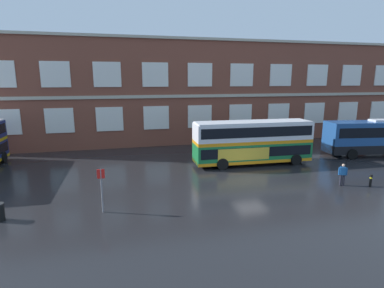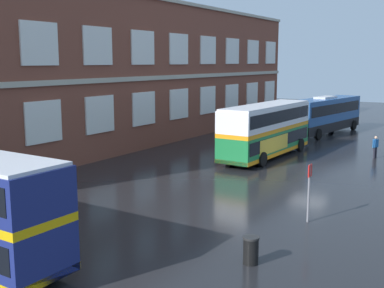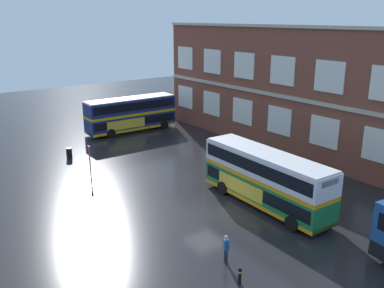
{
  "view_description": "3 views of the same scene",
  "coord_description": "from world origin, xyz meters",
  "px_view_note": "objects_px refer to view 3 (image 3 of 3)",
  "views": [
    {
      "loc": [
        -10.42,
        -21.76,
        7.86
      ],
      "look_at": [
        -3.83,
        4.48,
        2.14
      ],
      "focal_mm": 28.66,
      "sensor_mm": 36.0,
      "label": 1
    },
    {
      "loc": [
        -32.49,
        -10.46,
        7.27
      ],
      "look_at": [
        -8.85,
        4.12,
        2.57
      ],
      "focal_mm": 45.64,
      "sensor_mm": 36.0,
      "label": 2
    },
    {
      "loc": [
        21.37,
        -17.11,
        13.34
      ],
      "look_at": [
        -4.52,
        2.2,
        3.49
      ],
      "focal_mm": 39.18,
      "sensor_mm": 36.0,
      "label": 3
    }
  ],
  "objects_px": {
    "bus_stand_flag": "(90,158)",
    "double_decker_near": "(131,114)",
    "safety_bollard_west": "(240,275)",
    "double_decker_middle": "(266,178)",
    "waiting_passenger": "(226,248)",
    "station_litter_bin": "(69,153)"
  },
  "relations": [
    {
      "from": "bus_stand_flag",
      "to": "double_decker_near",
      "type": "bearing_deg",
      "value": 137.3
    },
    {
      "from": "double_decker_near",
      "to": "bus_stand_flag",
      "type": "bearing_deg",
      "value": -42.7
    },
    {
      "from": "bus_stand_flag",
      "to": "safety_bollard_west",
      "type": "relative_size",
      "value": 2.84
    },
    {
      "from": "double_decker_middle",
      "to": "waiting_passenger",
      "type": "relative_size",
      "value": 6.52
    },
    {
      "from": "double_decker_middle",
      "to": "safety_bollard_west",
      "type": "height_order",
      "value": "double_decker_middle"
    },
    {
      "from": "waiting_passenger",
      "to": "bus_stand_flag",
      "type": "bearing_deg",
      "value": -178.25
    },
    {
      "from": "double_decker_middle",
      "to": "station_litter_bin",
      "type": "distance_m",
      "value": 20.49
    },
    {
      "from": "waiting_passenger",
      "to": "safety_bollard_west",
      "type": "distance_m",
      "value": 2.09
    },
    {
      "from": "safety_bollard_west",
      "to": "double_decker_middle",
      "type": "bearing_deg",
      "value": 126.57
    },
    {
      "from": "station_litter_bin",
      "to": "bus_stand_flag",
      "type": "bearing_deg",
      "value": -2.52
    },
    {
      "from": "double_decker_middle",
      "to": "bus_stand_flag",
      "type": "distance_m",
      "value": 15.44
    },
    {
      "from": "double_decker_near",
      "to": "bus_stand_flag",
      "type": "relative_size",
      "value": 4.1
    },
    {
      "from": "double_decker_middle",
      "to": "waiting_passenger",
      "type": "distance_m",
      "value": 8.37
    },
    {
      "from": "double_decker_middle",
      "to": "station_litter_bin",
      "type": "bearing_deg",
      "value": -158.36
    },
    {
      "from": "double_decker_middle",
      "to": "bus_stand_flag",
      "type": "height_order",
      "value": "double_decker_middle"
    },
    {
      "from": "waiting_passenger",
      "to": "station_litter_bin",
      "type": "bearing_deg",
      "value": -179.3
    },
    {
      "from": "waiting_passenger",
      "to": "station_litter_bin",
      "type": "xyz_separation_m",
      "value": [
        -22.98,
        -0.28,
        -0.41
      ]
    },
    {
      "from": "station_litter_bin",
      "to": "safety_bollard_west",
      "type": "bearing_deg",
      "value": -1.01
    },
    {
      "from": "station_litter_bin",
      "to": "safety_bollard_west",
      "type": "xyz_separation_m",
      "value": [
        24.89,
        -0.44,
        -0.03
      ]
    },
    {
      "from": "double_decker_middle",
      "to": "safety_bollard_west",
      "type": "distance_m",
      "value": 10.06
    },
    {
      "from": "bus_stand_flag",
      "to": "station_litter_bin",
      "type": "relative_size",
      "value": 2.62
    },
    {
      "from": "double_decker_near",
      "to": "waiting_passenger",
      "type": "xyz_separation_m",
      "value": [
        28.31,
        -9.6,
        -1.22
      ]
    }
  ]
}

